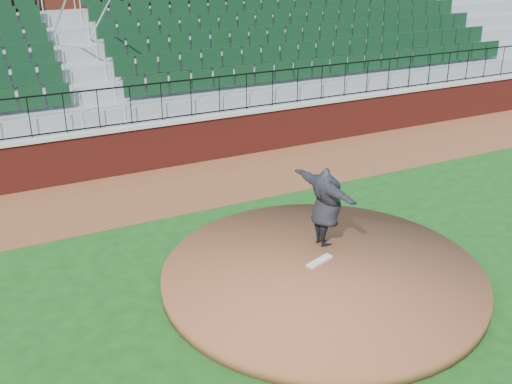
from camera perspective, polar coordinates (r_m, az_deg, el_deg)
ground at (r=10.96m, az=3.59°, el=-9.03°), size 90.00×90.00×0.00m
warning_track at (r=15.33m, az=-6.60°, el=0.62°), size 34.00×3.20×0.01m
field_wall at (r=16.55m, az=-8.67°, el=4.40°), size 34.00×0.35×1.20m
wall_cap at (r=16.36m, az=-8.80°, el=6.56°), size 34.00×0.45×0.10m
wall_railing at (r=16.21m, az=-8.92°, el=8.42°), size 34.00×0.05×1.00m
seating_stands at (r=18.66m, az=-11.74°, el=11.70°), size 34.00×5.10×4.60m
concourse_wall at (r=21.26m, az=-13.99°, el=14.08°), size 34.00×0.50×5.50m
pitchers_mound at (r=11.12m, az=6.30°, el=-7.85°), size 5.82×5.82×0.25m
pitching_rubber at (r=11.28m, az=6.05°, el=-6.50°), size 0.61×0.34×0.04m
pitcher at (r=11.59m, az=6.62°, el=-1.37°), size 0.57×1.98×1.60m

